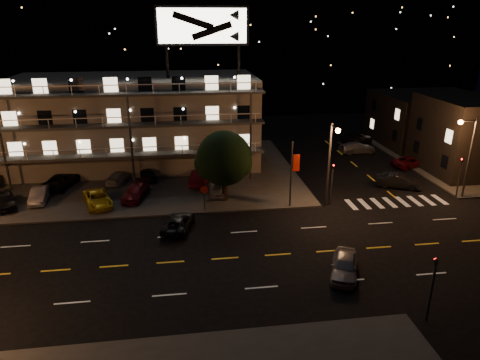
{
  "coord_description": "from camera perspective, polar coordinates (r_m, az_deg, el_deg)",
  "views": [
    {
      "loc": [
        -4.65,
        -27.5,
        16.47
      ],
      "look_at": [
        0.22,
        8.0,
        3.14
      ],
      "focal_mm": 32.0,
      "sensor_mm": 36.0,
      "label": 1
    }
  ],
  "objects": [
    {
      "name": "lot_car_4",
      "position": [
        42.76,
        -3.15,
        -1.13
      ],
      "size": [
        1.66,
        3.83,
        1.29
      ],
      "primitive_type": "imported",
      "rotation": [
        0.0,
        0.0,
        -0.04
      ],
      "color": "#939498",
      "rests_on": "curb_nw"
    },
    {
      "name": "side_car_2",
      "position": [
        59.06,
        15.36,
        4.2
      ],
      "size": [
        5.05,
        2.32,
        1.43
      ],
      "primitive_type": "imported",
      "rotation": [
        0.0,
        0.0,
        1.64
      ],
      "color": "#939498",
      "rests_on": "ground"
    },
    {
      "name": "hill_backdrop",
      "position": [
        96.42,
        -8.96,
        17.25
      ],
      "size": [
        120.0,
        25.0,
        24.0
      ],
      "color": "black",
      "rests_on": "ground"
    },
    {
      "name": "signal_nw",
      "position": [
        40.93,
        12.18,
        0.07
      ],
      "size": [
        0.2,
        0.27,
        4.6
      ],
      "color": "#2D2D30",
      "rests_on": "ground"
    },
    {
      "name": "side_car_1",
      "position": [
        55.35,
        21.7,
        2.3
      ],
      "size": [
        5.02,
        3.58,
        1.27
      ],
      "primitive_type": "imported",
      "rotation": [
        0.0,
        0.0,
        1.93
      ],
      "color": "#5D0D15",
      "rests_on": "ground"
    },
    {
      "name": "lot_car_0",
      "position": [
        45.36,
        -28.83,
        -2.37
      ],
      "size": [
        3.28,
        4.52,
        1.43
      ],
      "primitive_type": "imported",
      "rotation": [
        0.0,
        0.0,
        0.43
      ],
      "color": "black",
      "rests_on": "curb_nw"
    },
    {
      "name": "lot_car_2",
      "position": [
        42.39,
        -18.45,
        -2.38
      ],
      "size": [
        3.64,
        5.2,
        1.32
      ],
      "primitive_type": "imported",
      "rotation": [
        0.0,
        0.0,
        0.34
      ],
      "color": "gold",
      "rests_on": "curb_nw"
    },
    {
      "name": "road_car_east",
      "position": [
        30.77,
        13.78,
        -11.01
      ],
      "size": [
        3.3,
        4.64,
        1.47
      ],
      "primitive_type": "imported",
      "rotation": [
        0.0,
        0.0,
        -0.41
      ],
      "color": "#939498",
      "rests_on": "ground"
    },
    {
      "name": "lot_car_9",
      "position": [
        45.76,
        -5.3,
        0.45
      ],
      "size": [
        2.65,
        4.94,
        1.54
      ],
      "primitive_type": "imported",
      "rotation": [
        0.0,
        0.0,
        2.91
      ],
      "color": "#5D0D15",
      "rests_on": "curb_nw"
    },
    {
      "name": "lot_car_7",
      "position": [
        47.71,
        -15.77,
        0.39
      ],
      "size": [
        2.95,
        4.55,
        1.23
      ],
      "primitive_type": "imported",
      "rotation": [
        0.0,
        0.0,
        2.82
      ],
      "color": "#939498",
      "rests_on": "curb_nw"
    },
    {
      "name": "side_bldg_back",
      "position": [
        66.7,
        23.89,
        7.46
      ],
      "size": [
        14.06,
        12.0,
        7.0
      ],
      "color": "black",
      "rests_on": "ground"
    },
    {
      "name": "road_car_west",
      "position": [
        36.39,
        -8.23,
        -5.63
      ],
      "size": [
        3.18,
        4.88,
        1.25
      ],
      "primitive_type": "imported",
      "rotation": [
        0.0,
        0.0,
        2.88
      ],
      "color": "black",
      "rests_on": "ground"
    },
    {
      "name": "lot_car_6",
      "position": [
        48.38,
        -22.72,
        -0.08
      ],
      "size": [
        3.51,
        5.44,
        1.39
      ],
      "primitive_type": "imported",
      "rotation": [
        0.0,
        0.0,
        2.89
      ],
      "color": "black",
      "rests_on": "curb_nw"
    },
    {
      "name": "side_car_0",
      "position": [
        47.81,
        20.42,
        -0.13
      ],
      "size": [
        4.75,
        3.33,
        1.49
      ],
      "primitive_type": "imported",
      "rotation": [
        0.0,
        0.0,
        1.14
      ],
      "color": "black",
      "rests_on": "ground"
    },
    {
      "name": "signal_sw",
      "position": [
        27.22,
        24.3,
        -12.34
      ],
      "size": [
        0.2,
        0.27,
        4.6
      ],
      "color": "#2D2D30",
      "rests_on": "ground"
    },
    {
      "name": "streetlight_nc",
      "position": [
        39.51,
        12.02,
        3.01
      ],
      "size": [
        0.44,
        1.92,
        8.0
      ],
      "color": "#2D2D30",
      "rests_on": "ground"
    },
    {
      "name": "ground",
      "position": [
        32.39,
        1.57,
        -10.16
      ],
      "size": [
        140.0,
        140.0,
        0.0
      ],
      "primitive_type": "plane",
      "color": "black",
      "rests_on": "ground"
    },
    {
      "name": "motel",
      "position": [
        52.84,
        -13.5,
        7.69
      ],
      "size": [
        28.0,
        13.8,
        18.1
      ],
      "color": "gray",
      "rests_on": "ground"
    },
    {
      "name": "signal_ne",
      "position": [
        46.9,
        27.31,
        0.82
      ],
      "size": [
        0.27,
        0.2,
        4.6
      ],
      "color": "#2D2D30",
      "rests_on": "ground"
    },
    {
      "name": "stop_sign",
      "position": [
        39.01,
        -4.8,
        -1.9
      ],
      "size": [
        0.91,
        0.11,
        2.61
      ],
      "color": "#2D2D30",
      "rests_on": "ground"
    },
    {
      "name": "lot_car_8",
      "position": [
        47.82,
        -12.2,
        0.8
      ],
      "size": [
        2.5,
        4.09,
        1.3
      ],
      "primitive_type": "imported",
      "rotation": [
        0.0,
        0.0,
        3.41
      ],
      "color": "black",
      "rests_on": "curb_nw"
    },
    {
      "name": "banner_north",
      "position": [
        39.42,
        6.95,
        0.93
      ],
      "size": [
        0.83,
        0.16,
        6.4
      ],
      "color": "#2D2D30",
      "rests_on": "ground"
    },
    {
      "name": "curb_ne",
      "position": [
        61.04,
        27.21,
        2.52
      ],
      "size": [
        16.0,
        24.0,
        0.15
      ],
      "primitive_type": "cube",
      "color": "#383836",
      "rests_on": "ground"
    },
    {
      "name": "side_car_3",
      "position": [
        64.43,
        15.31,
        5.57
      ],
      "size": [
        4.67,
        2.36,
        1.53
      ],
      "primitive_type": "imported",
      "rotation": [
        0.0,
        0.0,
        1.44
      ],
      "color": "black",
      "rests_on": "ground"
    },
    {
      "name": "curb_nw",
      "position": [
        51.11,
        -17.9,
        0.67
      ],
      "size": [
        44.0,
        24.0,
        0.15
      ],
      "primitive_type": "cube",
      "color": "#383836",
      "rests_on": "ground"
    },
    {
      "name": "streetlight_ne",
      "position": [
        46.17,
        28.06,
        3.54
      ],
      "size": [
        1.92,
        0.44,
        8.0
      ],
      "color": "#2D2D30",
      "rests_on": "ground"
    },
    {
      "name": "lot_car_3",
      "position": [
        43.03,
        -13.69,
        -1.55
      ],
      "size": [
        2.94,
        4.85,
        1.31
      ],
      "primitive_type": "imported",
      "rotation": [
        0.0,
        0.0,
        -0.26
      ],
      "color": "#5D0D15",
      "rests_on": "curb_nw"
    },
    {
      "name": "lot_car_1",
      "position": [
        45.39,
        -25.18,
        -1.8
      ],
      "size": [
        1.77,
        4.16,
        1.33
      ],
      "primitive_type": "imported",
      "rotation": [
        0.0,
        0.0,
        0.09
      ],
      "color": "#939498",
      "rests_on": "curb_nw"
    },
    {
      "name": "tree",
      "position": [
        40.32,
        -2.2,
        2.7
      ],
      "size": [
        5.44,
        5.24,
        6.85
      ],
      "color": "black",
      "rests_on": "curb_nw"
    }
  ]
}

